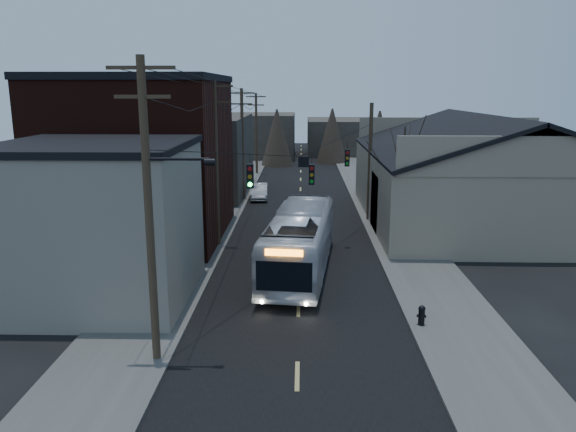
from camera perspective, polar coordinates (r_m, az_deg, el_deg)
name	(u,v)px	position (r m, az deg, el deg)	size (l,w,h in m)	color
ground	(297,409)	(17.90, 0.88, -19.05)	(160.00, 160.00, 0.00)	black
road_surface	(300,206)	(46.18, 1.25, 1.00)	(9.00, 110.00, 0.02)	black
sidewalk_left	(222,205)	(46.64, -6.77, 1.10)	(4.00, 110.00, 0.12)	#474744
sidewalk_right	(379,206)	(46.61, 9.26, 1.01)	(4.00, 110.00, 0.12)	#474744
building_clapboard	(98,225)	(26.54, -18.71, -0.84)	(8.00, 8.00, 7.00)	gray
building_brick	(142,161)	(36.90, -14.57, 5.47)	(10.00, 12.00, 10.00)	black
building_left_far	(197,155)	(52.44, -9.21, 6.12)	(9.00, 14.00, 7.00)	#322E28
warehouse	(480,185)	(42.76, 18.97, 3.02)	(16.16, 20.60, 7.73)	gray
building_far_left	(259,135)	(80.70, -2.96, 8.20)	(10.00, 12.00, 6.00)	#322E28
building_far_right	(348,136)	(85.76, 6.08, 8.08)	(12.00, 14.00, 5.00)	#322E28
bare_tree	(403,183)	(36.25, 11.56, 3.26)	(0.40, 0.40, 7.20)	black
utility_lines	(256,154)	(39.73, -3.27, 6.29)	(11.24, 45.28, 10.50)	#382B1E
bus	(300,241)	(29.37, 1.19, -2.58)	(2.78, 11.88, 3.31)	silver
parked_car	(259,191)	(49.17, -2.95, 2.51)	(1.44, 4.13, 1.36)	#ACAEB4
fire_hydrant	(422,314)	(23.58, 13.42, -9.70)	(0.40, 0.28, 0.83)	black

